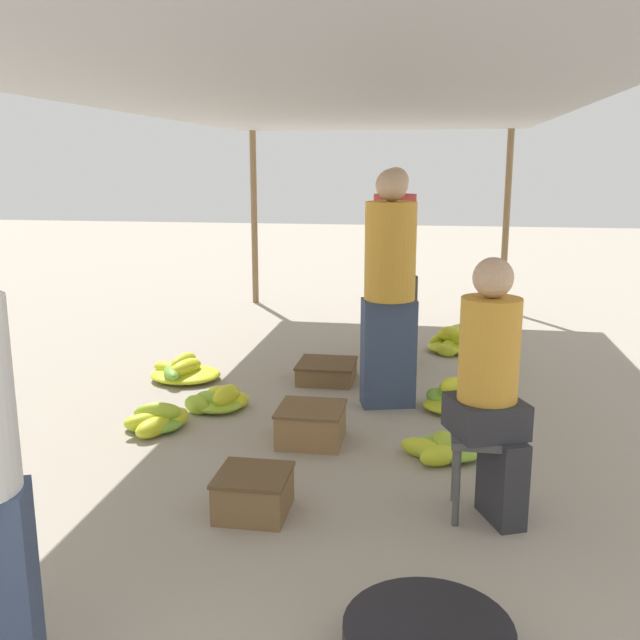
# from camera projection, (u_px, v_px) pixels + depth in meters

# --- Properties ---
(canopy_post_back_left) EXTENTS (0.08, 0.08, 2.20)m
(canopy_post_back_left) POSITION_uv_depth(u_px,v_px,m) (254.00, 219.00, 9.17)
(canopy_post_back_left) COLOR olive
(canopy_post_back_left) RESTS_ON ground
(canopy_post_back_right) EXTENTS (0.08, 0.08, 2.20)m
(canopy_post_back_right) POSITION_uv_depth(u_px,v_px,m) (506.00, 222.00, 8.67)
(canopy_post_back_right) COLOR olive
(canopy_post_back_right) RESTS_ON ground
(canopy_tarp) EXTENTS (3.56, 7.72, 0.04)m
(canopy_tarp) POSITION_uv_depth(u_px,v_px,m) (336.00, 103.00, 5.16)
(canopy_tarp) COLOR #B2B2B7
(canopy_tarp) RESTS_ON canopy_post_front_left
(stool) EXTENTS (0.34, 0.34, 0.45)m
(stool) POSITION_uv_depth(u_px,v_px,m) (484.00, 450.00, 3.65)
(stool) COLOR #4C4C4C
(stool) RESTS_ON ground
(vendor_seated) EXTENTS (0.45, 0.45, 1.35)m
(vendor_seated) POSITION_uv_depth(u_px,v_px,m) (492.00, 385.00, 3.56)
(vendor_seated) COLOR #2D2D33
(vendor_seated) RESTS_ON ground
(banana_pile_left_0) EXTENTS (0.45, 0.50, 0.20)m
(banana_pile_left_0) POSITION_uv_depth(u_px,v_px,m) (157.00, 420.00, 4.89)
(banana_pile_left_0) COLOR #C8D428
(banana_pile_left_0) RESTS_ON ground
(banana_pile_left_1) EXTENTS (0.46, 0.39, 0.20)m
(banana_pile_left_1) POSITION_uv_depth(u_px,v_px,m) (219.00, 401.00, 5.27)
(banana_pile_left_1) COLOR yellow
(banana_pile_left_1) RESTS_ON ground
(banana_pile_left_2) EXTENTS (0.61, 0.58, 0.23)m
(banana_pile_left_2) POSITION_uv_depth(u_px,v_px,m) (183.00, 371.00, 6.00)
(banana_pile_left_2) COLOR yellow
(banana_pile_left_2) RESTS_ON ground
(banana_pile_right_0) EXTENTS (0.60, 0.68, 0.19)m
(banana_pile_right_0) POSITION_uv_depth(u_px,v_px,m) (478.00, 328.00, 7.61)
(banana_pile_right_0) COLOR #9AC230
(banana_pile_right_0) RESTS_ON ground
(banana_pile_right_1) EXTENTS (0.55, 0.50, 0.15)m
(banana_pile_right_1) POSITION_uv_depth(u_px,v_px,m) (443.00, 449.00, 4.44)
(banana_pile_right_1) COLOR #A6C72E
(banana_pile_right_1) RESTS_ON ground
(banana_pile_right_2) EXTENTS (0.41, 0.44, 0.26)m
(banana_pile_right_2) POSITION_uv_depth(u_px,v_px,m) (450.00, 396.00, 5.28)
(banana_pile_right_2) COLOR #91BE32
(banana_pile_right_2) RESTS_ON ground
(banana_pile_right_3) EXTENTS (0.50, 0.56, 0.26)m
(banana_pile_right_3) POSITION_uv_depth(u_px,v_px,m) (451.00, 343.00, 6.92)
(banana_pile_right_3) COLOR yellow
(banana_pile_right_3) RESTS_ON ground
(crate_near) EXTENTS (0.43, 0.43, 0.24)m
(crate_near) POSITION_uv_depth(u_px,v_px,m) (311.00, 424.00, 4.68)
(crate_near) COLOR olive
(crate_near) RESTS_ON ground
(crate_mid) EXTENTS (0.48, 0.48, 0.16)m
(crate_mid) POSITION_uv_depth(u_px,v_px,m) (327.00, 371.00, 6.01)
(crate_mid) COLOR brown
(crate_mid) RESTS_ON ground
(crate_far) EXTENTS (0.38, 0.38, 0.22)m
(crate_far) POSITION_uv_depth(u_px,v_px,m) (253.00, 493.00, 3.72)
(crate_far) COLOR brown
(crate_far) RESTS_ON ground
(shopper_walking_mid) EXTENTS (0.48, 0.48, 1.77)m
(shopper_walking_mid) POSITION_uv_depth(u_px,v_px,m) (394.00, 264.00, 6.34)
(shopper_walking_mid) COLOR #4C4238
(shopper_walking_mid) RESTS_ON ground
(shopper_walking_far) EXTENTS (0.46, 0.46, 1.76)m
(shopper_walking_far) POSITION_uv_depth(u_px,v_px,m) (390.00, 286.00, 5.22)
(shopper_walking_far) COLOR #384766
(shopper_walking_far) RESTS_ON ground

